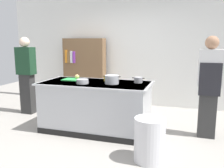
{
  "coord_description": "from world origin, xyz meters",
  "views": [
    {
      "loc": [
        1.56,
        -3.97,
        1.64
      ],
      "look_at": [
        0.25,
        0.2,
        0.85
      ],
      "focal_mm": 38.54,
      "sensor_mm": 36.0,
      "label": 1
    }
  ],
  "objects_px": {
    "trash_bin": "(150,140)",
    "juice_cup": "(106,78)",
    "onion": "(77,77)",
    "mixing_bowl": "(82,81)",
    "bookshelf": "(85,71)",
    "person_guest": "(26,74)",
    "person_chef": "(209,85)",
    "stock_pot": "(112,80)",
    "sauce_pan": "(138,80)"
  },
  "relations": [
    {
      "from": "trash_bin",
      "to": "juice_cup",
      "type": "bearing_deg",
      "value": 133.11
    },
    {
      "from": "onion",
      "to": "juice_cup",
      "type": "distance_m",
      "value": 0.56
    },
    {
      "from": "mixing_bowl",
      "to": "juice_cup",
      "type": "relative_size",
      "value": 2.11
    },
    {
      "from": "juice_cup",
      "to": "trash_bin",
      "type": "xyz_separation_m",
      "value": [
        1.0,
        -1.07,
        -0.64
      ]
    },
    {
      "from": "onion",
      "to": "bookshelf",
      "type": "distance_m",
      "value": 1.76
    },
    {
      "from": "person_guest",
      "to": "person_chef",
      "type": "bearing_deg",
      "value": 79.54
    },
    {
      "from": "juice_cup",
      "to": "bookshelf",
      "type": "height_order",
      "value": "bookshelf"
    },
    {
      "from": "onion",
      "to": "stock_pot",
      "type": "height_order",
      "value": "stock_pot"
    },
    {
      "from": "sauce_pan",
      "to": "onion",
      "type": "bearing_deg",
      "value": -177.69
    },
    {
      "from": "person_guest",
      "to": "sauce_pan",
      "type": "bearing_deg",
      "value": 75.82
    },
    {
      "from": "stock_pot",
      "to": "person_chef",
      "type": "height_order",
      "value": "person_chef"
    },
    {
      "from": "person_chef",
      "to": "sauce_pan",
      "type": "bearing_deg",
      "value": 113.63
    },
    {
      "from": "sauce_pan",
      "to": "person_guest",
      "type": "xyz_separation_m",
      "value": [
        -2.61,
        0.35,
        -0.04
      ]
    },
    {
      "from": "juice_cup",
      "to": "trash_bin",
      "type": "distance_m",
      "value": 1.6
    },
    {
      "from": "mixing_bowl",
      "to": "juice_cup",
      "type": "xyz_separation_m",
      "value": [
        0.29,
        0.39,
        0.01
      ]
    },
    {
      "from": "person_chef",
      "to": "stock_pot",
      "type": "bearing_deg",
      "value": 120.88
    },
    {
      "from": "bookshelf",
      "to": "mixing_bowl",
      "type": "bearing_deg",
      "value": -67.01
    },
    {
      "from": "stock_pot",
      "to": "person_chef",
      "type": "distance_m",
      "value": 1.64
    },
    {
      "from": "bookshelf",
      "to": "trash_bin",
      "type": "bearing_deg",
      "value": -51.28
    },
    {
      "from": "person_guest",
      "to": "mixing_bowl",
      "type": "bearing_deg",
      "value": 60.18
    },
    {
      "from": "onion",
      "to": "person_guest",
      "type": "xyz_separation_m",
      "value": [
        -1.44,
        0.4,
        -0.05
      ]
    },
    {
      "from": "trash_bin",
      "to": "mixing_bowl",
      "type": "bearing_deg",
      "value": 152.42
    },
    {
      "from": "juice_cup",
      "to": "bookshelf",
      "type": "xyz_separation_m",
      "value": [
        -1.13,
        1.59,
        -0.1
      ]
    },
    {
      "from": "trash_bin",
      "to": "person_chef",
      "type": "distance_m",
      "value": 1.53
    },
    {
      "from": "onion",
      "to": "bookshelf",
      "type": "height_order",
      "value": "bookshelf"
    },
    {
      "from": "stock_pot",
      "to": "bookshelf",
      "type": "bearing_deg",
      "value": 125.87
    },
    {
      "from": "onion",
      "to": "sauce_pan",
      "type": "relative_size",
      "value": 0.39
    },
    {
      "from": "sauce_pan",
      "to": "juice_cup",
      "type": "relative_size",
      "value": 2.21
    },
    {
      "from": "person_chef",
      "to": "person_guest",
      "type": "relative_size",
      "value": 1.0
    },
    {
      "from": "mixing_bowl",
      "to": "trash_bin",
      "type": "xyz_separation_m",
      "value": [
        1.29,
        -0.67,
        -0.63
      ]
    },
    {
      "from": "bookshelf",
      "to": "person_guest",
      "type": "bearing_deg",
      "value": -124.29
    },
    {
      "from": "onion",
      "to": "mixing_bowl",
      "type": "bearing_deg",
      "value": -51.7
    },
    {
      "from": "onion",
      "to": "sauce_pan",
      "type": "height_order",
      "value": "onion"
    },
    {
      "from": "onion",
      "to": "bookshelf",
      "type": "relative_size",
      "value": 0.05
    },
    {
      "from": "person_guest",
      "to": "juice_cup",
      "type": "bearing_deg",
      "value": 73.83
    },
    {
      "from": "mixing_bowl",
      "to": "person_guest",
      "type": "relative_size",
      "value": 0.12
    },
    {
      "from": "sauce_pan",
      "to": "person_chef",
      "type": "bearing_deg",
      "value": 4.36
    },
    {
      "from": "stock_pot",
      "to": "juice_cup",
      "type": "xyz_separation_m",
      "value": [
        -0.2,
        0.25,
        -0.03
      ]
    },
    {
      "from": "onion",
      "to": "bookshelf",
      "type": "bearing_deg",
      "value": 109.3
    },
    {
      "from": "mixing_bowl",
      "to": "person_guest",
      "type": "bearing_deg",
      "value": 156.74
    },
    {
      "from": "trash_bin",
      "to": "bookshelf",
      "type": "relative_size",
      "value": 0.36
    },
    {
      "from": "juice_cup",
      "to": "bookshelf",
      "type": "relative_size",
      "value": 0.06
    },
    {
      "from": "stock_pot",
      "to": "mixing_bowl",
      "type": "relative_size",
      "value": 1.47
    },
    {
      "from": "juice_cup",
      "to": "bookshelf",
      "type": "distance_m",
      "value": 1.96
    },
    {
      "from": "mixing_bowl",
      "to": "person_chef",
      "type": "xyz_separation_m",
      "value": [
        2.09,
        0.47,
        -0.03
      ]
    },
    {
      "from": "juice_cup",
      "to": "person_chef",
      "type": "relative_size",
      "value": 0.06
    },
    {
      "from": "bookshelf",
      "to": "sauce_pan",
      "type": "bearing_deg",
      "value": -42.49
    },
    {
      "from": "sauce_pan",
      "to": "juice_cup",
      "type": "height_order",
      "value": "same"
    },
    {
      "from": "trash_bin",
      "to": "person_guest",
      "type": "distance_m",
      "value": 3.36
    },
    {
      "from": "sauce_pan",
      "to": "person_chef",
      "type": "height_order",
      "value": "person_chef"
    }
  ]
}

